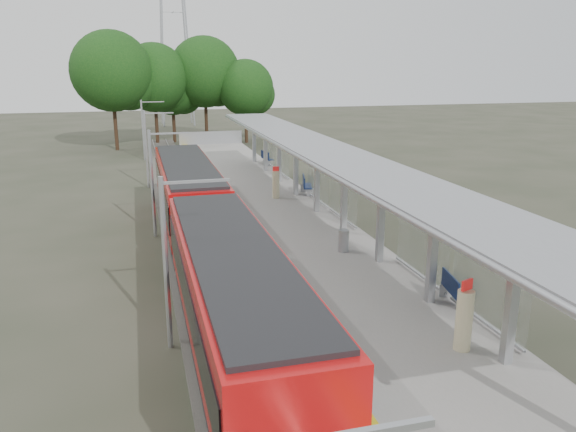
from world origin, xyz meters
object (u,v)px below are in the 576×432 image
object	(u,v)px
bench_near	(453,289)
bench_far	(266,158)
train	(204,230)
info_pillar_near	(464,320)
bench_mid	(306,185)
litter_bin	(344,241)
info_pillar_far	(276,184)

from	to	relation	value
bench_near	bench_far	distance (m)	26.75
train	info_pillar_near	bearing A→B (deg)	-59.09
bench_mid	litter_bin	xyz separation A→B (m)	(-1.54, -10.47, -0.12)
bench_near	info_pillar_far	world-z (taller)	info_pillar_far
bench_far	info_pillar_far	bearing A→B (deg)	-109.47
bench_mid	litter_bin	world-z (taller)	bench_mid
bench_far	info_pillar_far	xyz separation A→B (m)	(-1.94, -10.88, 0.25)
bench_far	info_pillar_near	bearing A→B (deg)	-101.92
bench_near	info_pillar_far	xyz separation A→B (m)	(-1.95, 15.87, 0.27)
train	bench_mid	distance (m)	11.78
info_pillar_far	bench_far	bearing A→B (deg)	93.95
train	litter_bin	distance (m)	5.70
bench_far	info_pillar_near	size ratio (longest dim) A/B	0.77
bench_mid	info_pillar_far	distance (m)	2.00
train	bench_near	distance (m)	9.96
bench_near	bench_far	size ratio (longest dim) A/B	0.98
bench_near	info_pillar_far	size ratio (longest dim) A/B	0.83
train	litter_bin	bearing A→B (deg)	-11.06
info_pillar_near	info_pillar_far	size ratio (longest dim) A/B	1.10
bench_near	bench_mid	distance (m)	16.34
train	litter_bin	xyz separation A→B (m)	(5.57, -1.09, -0.59)
train	info_pillar_near	size ratio (longest dim) A/B	13.64
bench_far	info_pillar_near	world-z (taller)	info_pillar_near
bench_far	bench_mid	bearing A→B (deg)	-99.39
bench_far	train	bearing A→B (deg)	-119.10
bench_near	train	bearing A→B (deg)	146.64
train	bench_far	size ratio (longest dim) A/B	17.64
bench_mid	info_pillar_far	xyz separation A→B (m)	(-1.94, -0.47, 0.21)
train	bench_mid	xyz separation A→B (m)	(7.10, 9.39, -0.47)
bench_mid	bench_far	xyz separation A→B (m)	(0.01, 10.42, -0.04)
info_pillar_far	litter_bin	distance (m)	10.02
train	bench_far	bearing A→B (deg)	70.25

